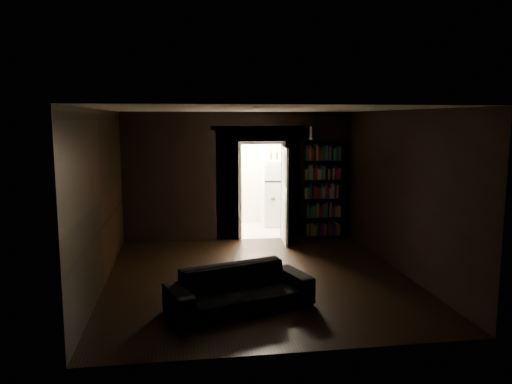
# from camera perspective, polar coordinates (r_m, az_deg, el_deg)

# --- Properties ---
(ground) EXTENTS (5.50, 5.50, 0.00)m
(ground) POSITION_cam_1_polar(r_m,az_deg,el_deg) (8.51, 0.25, -9.77)
(ground) COLOR black
(ground) RESTS_ON ground
(room_walls) EXTENTS (5.02, 5.61, 2.84)m
(room_walls) POSITION_cam_1_polar(r_m,az_deg,el_deg) (9.20, -0.82, 2.33)
(room_walls) COLOR black
(room_walls) RESTS_ON ground
(kitchen_alcove) EXTENTS (2.20, 1.80, 2.60)m
(kitchen_alcove) POSITION_cam_1_polar(r_m,az_deg,el_deg) (12.08, -0.20, 1.52)
(kitchen_alcove) COLOR beige
(kitchen_alcove) RESTS_ON ground
(sofa) EXTENTS (2.19, 1.46, 0.78)m
(sofa) POSITION_cam_1_polar(r_m,az_deg,el_deg) (7.09, -1.85, -10.24)
(sofa) COLOR black
(sofa) RESTS_ON ground
(bookshelf) EXTENTS (0.90, 0.32, 2.20)m
(bookshelf) POSITION_cam_1_polar(r_m,az_deg,el_deg) (11.12, 7.42, 0.29)
(bookshelf) COLOR black
(bookshelf) RESTS_ON ground
(refrigerator) EXTENTS (0.91, 0.87, 1.65)m
(refrigerator) POSITION_cam_1_polar(r_m,az_deg,el_deg) (12.46, 2.38, -0.06)
(refrigerator) COLOR white
(refrigerator) RESTS_ON ground
(door) EXTENTS (0.13, 0.85, 2.05)m
(door) POSITION_cam_1_polar(r_m,az_deg,el_deg) (10.65, 3.32, -0.42)
(door) COLOR white
(door) RESTS_ON ground
(figurine) EXTENTS (0.12, 0.12, 0.28)m
(figurine) POSITION_cam_1_polar(r_m,az_deg,el_deg) (10.98, 6.30, 6.71)
(figurine) COLOR silver
(figurine) RESTS_ON bookshelf
(bottles) EXTENTS (0.62, 0.26, 0.25)m
(bottles) POSITION_cam_1_polar(r_m,az_deg,el_deg) (12.32, 2.76, 4.29)
(bottles) COLOR black
(bottles) RESTS_ON refrigerator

